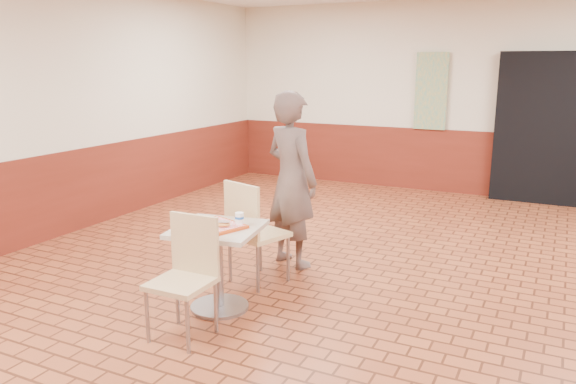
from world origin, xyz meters
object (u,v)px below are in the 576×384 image
at_px(serving_tray, 217,225).
at_px(chair_main_back, 252,227).
at_px(ring_donut, 206,219).
at_px(customer, 292,180).
at_px(long_john_donut, 221,224).
at_px(chair_main_front, 187,270).
at_px(paper_cup, 239,218).
at_px(main_table, 218,254).

bearing_deg(serving_tray, chair_main_back, 92.15).
bearing_deg(ring_donut, customer, 81.22).
relative_size(customer, ring_donut, 17.76).
bearing_deg(long_john_donut, ring_donut, 158.42).
relative_size(chair_main_front, paper_cup, 9.99).
height_order(serving_tray, ring_donut, ring_donut).
bearing_deg(serving_tray, ring_donut, 169.67).
relative_size(customer, long_john_donut, 10.86).
bearing_deg(chair_main_back, ring_donut, 98.38).
relative_size(chair_main_front, long_john_donut, 5.62).
height_order(chair_main_back, ring_donut, chair_main_back).
bearing_deg(chair_main_back, main_table, 110.29).
distance_m(chair_main_front, long_john_donut, 0.50).
distance_m(customer, ring_donut, 1.25).
bearing_deg(serving_tray, long_john_donut, -36.66).
bearing_deg(chair_main_back, chair_main_front, 111.22).
height_order(main_table, long_john_donut, long_john_donut).
distance_m(customer, long_john_donut, 1.31).
distance_m(chair_main_front, ring_donut, 0.58).
distance_m(ring_donut, long_john_donut, 0.21).
relative_size(customer, paper_cup, 19.31).
height_order(main_table, chair_main_back, chair_main_back).
xyz_separation_m(main_table, ring_donut, (-0.12, 0.02, 0.28)).
distance_m(chair_main_front, chair_main_back, 1.09).
bearing_deg(main_table, customer, 86.93).
xyz_separation_m(customer, serving_tray, (-0.07, -1.25, -0.16)).
relative_size(serving_tray, ring_donut, 4.26).
relative_size(serving_tray, paper_cup, 4.63).
xyz_separation_m(long_john_donut, paper_cup, (0.08, 0.15, 0.03)).
bearing_deg(customer, chair_main_back, 104.07).
height_order(customer, serving_tray, customer).
bearing_deg(paper_cup, ring_donut, -166.42).
height_order(serving_tray, long_john_donut, long_john_donut).
bearing_deg(chair_main_front, long_john_donut, 84.34).
distance_m(customer, serving_tray, 1.26).
bearing_deg(paper_cup, serving_tray, -150.29).
relative_size(chair_main_back, customer, 0.55).
distance_m(main_table, paper_cup, 0.36).
distance_m(chair_main_back, long_john_donut, 0.70).
distance_m(main_table, long_john_donut, 0.30).
bearing_deg(chair_main_back, customer, -79.76).
bearing_deg(main_table, chair_main_back, 92.15).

